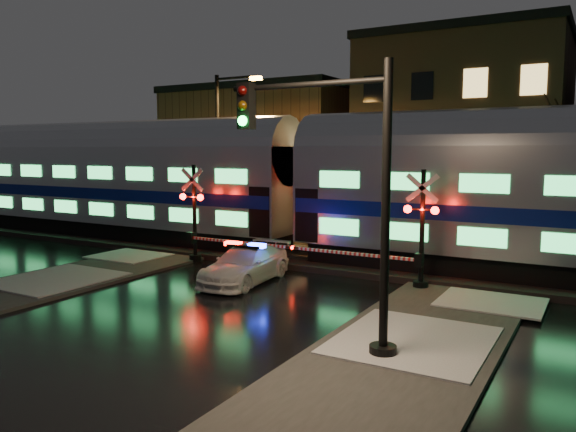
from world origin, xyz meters
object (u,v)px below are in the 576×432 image
at_px(police_car, 245,265).
at_px(traffic_light, 342,202).
at_px(crossing_signal_right, 410,240).
at_px(crossing_signal_left, 200,223).
at_px(streetlight, 222,144).

bearing_deg(police_car, traffic_light, -42.84).
bearing_deg(traffic_light, crossing_signal_right, 101.73).
distance_m(crossing_signal_left, streetlight, 8.36).
relative_size(crossing_signal_right, crossing_signal_left, 0.99).
height_order(crossing_signal_right, streetlight, streetlight).
xyz_separation_m(crossing_signal_left, traffic_light, (9.36, -6.58, 1.83)).
distance_m(police_car, streetlight, 12.11).
bearing_deg(crossing_signal_left, police_car, -28.53).
xyz_separation_m(crossing_signal_right, streetlight, (-12.68, 6.69, 3.34)).
relative_size(police_car, crossing_signal_left, 0.79).
relative_size(police_car, traffic_light, 0.69).
height_order(traffic_light, streetlight, streetlight).
bearing_deg(crossing_signal_right, crossing_signal_left, 180.00).
height_order(police_car, crossing_signal_left, crossing_signal_left).
xyz_separation_m(police_car, crossing_signal_left, (-3.54, 1.93, 1.04)).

